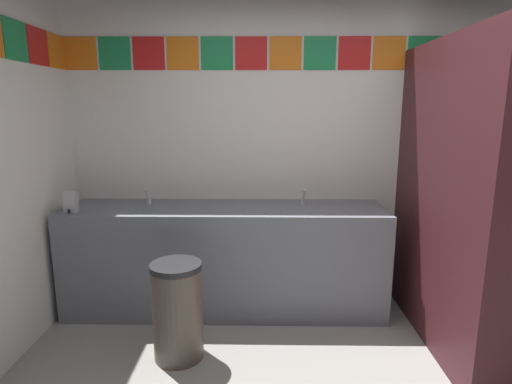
# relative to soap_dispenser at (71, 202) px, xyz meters

# --- Properties ---
(wall_back) EXTENTS (4.20, 0.09, 2.70)m
(wall_back) POSITION_rel_soap_dispenser_xyz_m (1.92, 0.53, 0.41)
(wall_back) COLOR white
(wall_back) RESTS_ON ground_plane
(vanity_counter) EXTENTS (2.57, 0.61, 0.87)m
(vanity_counter) POSITION_rel_soap_dispenser_xyz_m (1.16, 0.19, -0.51)
(vanity_counter) COLOR slate
(vanity_counter) RESTS_ON ground_plane
(faucet_left) EXTENTS (0.04, 0.10, 0.14)m
(faucet_left) POSITION_rel_soap_dispenser_xyz_m (0.52, 0.27, -0.03)
(faucet_left) COLOR silver
(faucet_left) RESTS_ON vanity_counter
(faucet_right) EXTENTS (0.04, 0.10, 0.14)m
(faucet_right) POSITION_rel_soap_dispenser_xyz_m (1.80, 0.27, -0.03)
(faucet_right) COLOR silver
(faucet_right) RESTS_ON vanity_counter
(soap_dispenser) EXTENTS (0.09, 0.09, 0.16)m
(soap_dispenser) POSITION_rel_soap_dispenser_xyz_m (0.00, 0.00, 0.00)
(soap_dispenser) COLOR #B7BABF
(soap_dispenser) RESTS_ON vanity_counter
(stall_divider) EXTENTS (0.92, 1.48, 2.11)m
(stall_divider) POSITION_rel_soap_dispenser_xyz_m (2.80, -0.51, 0.11)
(stall_divider) COLOR #471E23
(stall_divider) RESTS_ON ground_plane
(toilet) EXTENTS (0.39, 0.49, 0.74)m
(toilet) POSITION_rel_soap_dispenser_xyz_m (3.09, -0.01, -0.64)
(toilet) COLOR white
(toilet) RESTS_ON ground_plane
(trash_bin) EXTENTS (0.34, 0.34, 0.67)m
(trash_bin) POSITION_rel_soap_dispenser_xyz_m (0.90, -0.52, -0.61)
(trash_bin) COLOR brown
(trash_bin) RESTS_ON ground_plane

